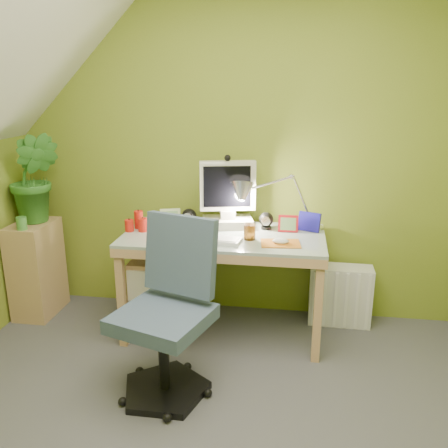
# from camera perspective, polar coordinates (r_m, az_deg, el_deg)

# --- Properties ---
(wall_back) EXTENTS (3.20, 0.01, 2.40)m
(wall_back) POSITION_cam_1_polar(r_m,az_deg,el_deg) (3.39, 1.54, 8.57)
(wall_back) COLOR olive
(wall_back) RESTS_ON floor
(desk) EXTENTS (1.33, 0.67, 0.71)m
(desk) POSITION_cam_1_polar(r_m,az_deg,el_deg) (3.27, -0.03, -7.18)
(desk) COLOR tan
(desk) RESTS_ON floor
(monitor) EXTENTS (0.38, 0.27, 0.48)m
(monitor) POSITION_cam_1_polar(r_m,az_deg,el_deg) (3.25, 0.44, 3.73)
(monitor) COLOR beige
(monitor) RESTS_ON desk
(speaker_left) EXTENTS (0.11, 0.11, 0.12)m
(speaker_left) POSITION_cam_1_polar(r_m,az_deg,el_deg) (3.32, -4.23, 0.83)
(speaker_left) COLOR black
(speaker_left) RESTS_ON desk
(speaker_right) EXTENTS (0.11, 0.11, 0.12)m
(speaker_right) POSITION_cam_1_polar(r_m,az_deg,el_deg) (3.25, 5.10, 0.40)
(speaker_right) COLOR black
(speaker_right) RESTS_ON desk
(keyboard) EXTENTS (0.44, 0.19, 0.02)m
(keyboard) POSITION_cam_1_polar(r_m,az_deg,el_deg) (3.02, -1.94, -1.78)
(keyboard) COLOR white
(keyboard) RESTS_ON desk
(mousepad) EXTENTS (0.26, 0.20, 0.01)m
(mousepad) POSITION_cam_1_polar(r_m,az_deg,el_deg) (2.98, 6.81, -2.33)
(mousepad) COLOR #B5671C
(mousepad) RESTS_ON desk
(mouse) EXTENTS (0.11, 0.07, 0.04)m
(mouse) POSITION_cam_1_polar(r_m,az_deg,el_deg) (2.97, 6.82, -2.06)
(mouse) COLOR white
(mouse) RESTS_ON mousepad
(amber_tumbler) EXTENTS (0.08, 0.08, 0.10)m
(amber_tumbler) POSITION_cam_1_polar(r_m,az_deg,el_deg) (3.03, 3.10, -0.96)
(amber_tumbler) COLOR brown
(amber_tumbler) RESTS_ON desk
(candle_cluster) EXTENTS (0.18, 0.17, 0.12)m
(candle_cluster) POSITION_cam_1_polar(r_m,az_deg,el_deg) (3.27, -10.45, 0.33)
(candle_cluster) COLOR red
(candle_cluster) RESTS_ON desk
(photo_frame_red) EXTENTS (0.13, 0.02, 0.11)m
(photo_frame_red) POSITION_cam_1_polar(r_m,az_deg,el_deg) (3.21, 7.73, 0.05)
(photo_frame_red) COLOR red
(photo_frame_red) RESTS_ON desk
(photo_frame_blue) EXTENTS (0.15, 0.08, 0.13)m
(photo_frame_blue) POSITION_cam_1_polar(r_m,az_deg,el_deg) (3.24, 10.22, 0.27)
(photo_frame_blue) COLOR navy
(photo_frame_blue) RESTS_ON desk
(photo_frame_green) EXTENTS (0.14, 0.06, 0.12)m
(photo_frame_green) POSITION_cam_1_polar(r_m,az_deg,el_deg) (3.34, -6.48, 0.81)
(photo_frame_green) COLOR #B7CB8B
(photo_frame_green) RESTS_ON desk
(desk_lamp) EXTENTS (0.52, 0.23, 0.56)m
(desk_lamp) POSITION_cam_1_polar(r_m,az_deg,el_deg) (3.21, 8.44, 4.14)
(desk_lamp) COLOR silver
(desk_lamp) RESTS_ON desk
(side_ledge) EXTENTS (0.26, 0.40, 0.70)m
(side_ledge) POSITION_cam_1_polar(r_m,az_deg,el_deg) (3.79, -21.58, -5.02)
(side_ledge) COLOR tan
(side_ledge) RESTS_ON floor
(potted_plant) EXTENTS (0.40, 0.34, 0.65)m
(potted_plant) POSITION_cam_1_polar(r_m,az_deg,el_deg) (3.63, -21.81, 5.17)
(potted_plant) COLOR #306F25
(potted_plant) RESTS_ON side_ledge
(green_cup) EXTENTS (0.08, 0.08, 0.09)m
(green_cup) POSITION_cam_1_polar(r_m,az_deg,el_deg) (3.54, -23.17, 0.07)
(green_cup) COLOR #468C3A
(green_cup) RESTS_ON side_ledge
(task_chair) EXTENTS (0.67, 0.67, 0.96)m
(task_chair) POSITION_cam_1_polar(r_m,az_deg,el_deg) (2.60, -7.45, -10.93)
(task_chair) COLOR #3E5066
(task_chair) RESTS_ON floor
(radiator) EXTENTS (0.44, 0.18, 0.43)m
(radiator) POSITION_cam_1_polar(r_m,az_deg,el_deg) (3.53, 13.79, -8.31)
(radiator) COLOR silver
(radiator) RESTS_ON floor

